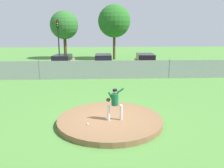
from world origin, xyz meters
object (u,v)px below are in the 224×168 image
parked_car_champagne (63,63)px  traffic_cone_orange (190,64)px  baseball (88,124)px  parked_car_red (145,63)px  traffic_light_near (58,35)px  pitcher_youth (115,101)px  parked_car_silver (103,62)px

parked_car_champagne → traffic_cone_orange: parked_car_champagne is taller
baseball → parked_car_champagne: bearing=102.6°
parked_car_red → traffic_light_near: bearing=155.4°
pitcher_youth → parked_car_silver: bearing=91.2°
parked_car_silver → traffic_light_near: traffic_light_near is taller
pitcher_youth → parked_car_red: pitcher_youth is taller
parked_car_champagne → traffic_light_near: bearing=104.3°
traffic_cone_orange → baseball: bearing=-122.6°
parked_car_silver → traffic_light_near: size_ratio=0.83×
parked_car_champagne → baseball: bearing=-77.4°
pitcher_youth → traffic_light_near: (-5.65, 18.74, 2.47)m
parked_car_silver → traffic_cone_orange: bearing=12.0°
baseball → traffic_cone_orange: traffic_cone_orange is taller
pitcher_youth → baseball: bearing=-157.9°
pitcher_youth → parked_car_silver: 15.03m
parked_car_champagne → parked_car_red: parked_car_red is taller
parked_car_silver → parked_car_champagne: size_ratio=0.95×
parked_car_silver → traffic_cone_orange: (10.44, 2.22, -0.54)m
traffic_cone_orange → traffic_light_near: traffic_light_near is taller
baseball → parked_car_red: 15.72m
parked_car_silver → parked_car_red: (4.45, -0.75, 0.05)m
parked_car_champagne → traffic_cone_orange: size_ratio=8.55×
traffic_cone_orange → parked_car_red: bearing=-153.6°
parked_car_red → parked_car_silver: bearing=170.4°
pitcher_youth → parked_car_champagne: size_ratio=0.33×
traffic_cone_orange → pitcher_youth: bearing=-120.4°
parked_car_red → traffic_light_near: traffic_light_near is taller
traffic_light_near → traffic_cone_orange: bearing=-5.4°
parked_car_champagne → parked_car_red: bearing=-4.7°
traffic_cone_orange → traffic_light_near: 16.20m
parked_car_silver → parked_car_champagne: parked_car_silver is taller
parked_car_silver → parked_car_red: parked_car_red is taller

